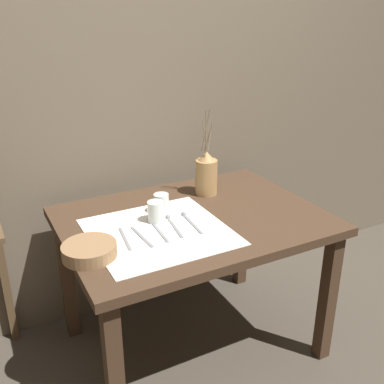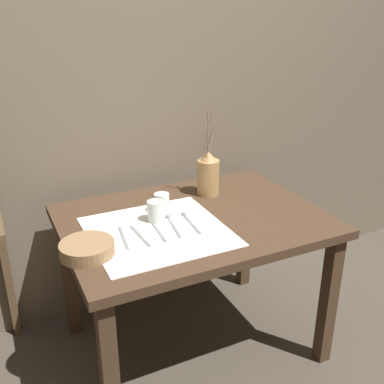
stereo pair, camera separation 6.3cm
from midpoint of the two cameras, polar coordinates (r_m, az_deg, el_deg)
ground_plane at (r=2.37m, az=0.94°, el=-18.60°), size 12.00×12.00×0.00m
stone_wall_back at (r=2.30m, az=-4.92°, el=13.40°), size 7.00×0.06×2.40m
wooden_table at (r=2.03m, az=1.04°, el=-5.48°), size 1.14×0.83×0.70m
linen_cloth at (r=1.86m, az=-3.40°, el=-5.00°), size 0.55×0.53×0.00m
pitcher_with_flowers at (r=2.19m, az=2.90°, el=2.22°), size 0.11×0.11×0.43m
wooden_bowl at (r=1.72m, az=-12.16°, el=-7.08°), size 0.20×0.20×0.05m
glass_tumbler_near at (r=1.93m, az=-3.73°, el=-2.44°), size 0.07×0.07×0.09m
glass_tumbler_far at (r=2.01m, az=-2.98°, el=-1.39°), size 0.07×0.07×0.09m
fork_inner at (r=1.82m, az=-7.72°, el=-5.76°), size 0.04×0.20×0.00m
knife_center at (r=1.82m, az=-5.60°, el=-5.59°), size 0.02×0.20×0.00m
fork_outer at (r=1.85m, az=-3.31°, el=-5.00°), size 0.03×0.20×0.00m
spoon_inner at (r=1.94m, az=-1.84°, el=-3.67°), size 0.05×0.21×0.02m
spoon_outer at (r=1.96m, az=0.27°, el=-3.31°), size 0.03×0.21×0.02m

